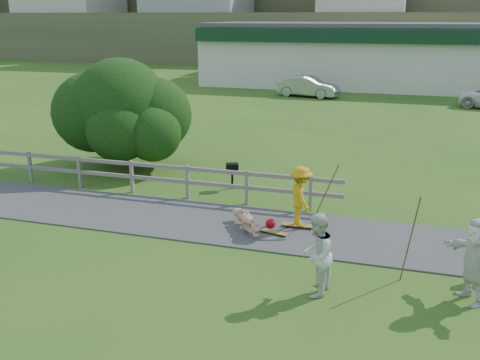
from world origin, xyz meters
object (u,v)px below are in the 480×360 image
(skater_rider, at_px, (301,200))
(spectator_d, at_px, (475,260))
(skater_fallen, at_px, (246,221))
(tree, at_px, (122,125))
(spectator_a, at_px, (316,255))
(car_silver, at_px, (308,87))
(bbq, at_px, (232,176))

(skater_rider, distance_m, spectator_d, 5.02)
(skater_fallen, height_order, tree, tree)
(skater_rider, distance_m, spectator_a, 3.65)
(car_silver, height_order, tree, tree)
(bbq, bearing_deg, spectator_a, -81.49)
(spectator_a, xyz_separation_m, tree, (-8.80, 7.83, 0.75))
(spectator_a, bearing_deg, car_silver, -161.78)
(skater_rider, xyz_separation_m, spectator_a, (1.00, -3.51, 0.06))
(skater_rider, relative_size, car_silver, 0.38)
(skater_fallen, distance_m, car_silver, 25.76)
(spectator_d, distance_m, tree, 13.94)
(bbq, bearing_deg, car_silver, 70.62)
(skater_rider, relative_size, skater_fallen, 1.08)
(tree, height_order, bbq, tree)
(skater_rider, distance_m, skater_fallen, 1.60)
(spectator_d, bearing_deg, skater_rider, -150.74)
(skater_rider, bearing_deg, spectator_d, -153.34)
(skater_rider, xyz_separation_m, bbq, (-2.90, 2.89, -0.40))
(skater_fallen, bearing_deg, bbq, 78.73)
(bbq, bearing_deg, tree, 140.75)
(spectator_d, height_order, bbq, spectator_d)
(spectator_d, distance_m, bbq, 9.08)
(spectator_d, bearing_deg, spectator_a, -104.30)
(skater_fallen, distance_m, tree, 8.17)
(spectator_a, bearing_deg, spectator_d, 109.90)
(spectator_a, xyz_separation_m, bbq, (-3.90, 6.39, -0.46))
(skater_rider, xyz_separation_m, car_silver, (-4.25, 25.04, -0.11))
(spectator_a, height_order, spectator_d, spectator_d)
(skater_fallen, distance_m, bbq, 3.76)
(car_silver, relative_size, bbq, 5.07)
(spectator_d, bearing_deg, tree, -147.33)
(skater_fallen, xyz_separation_m, spectator_a, (2.39, -2.95, 0.62))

